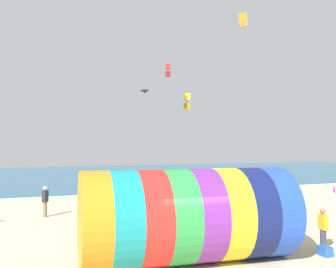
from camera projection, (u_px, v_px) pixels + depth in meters
name	position (u px, v px, depth m)	size (l,w,h in m)	color
ground_plane	(188.00, 266.00, 12.88)	(120.00, 120.00, 0.00)	beige
sea	(70.00, 175.00, 50.31)	(120.00, 40.00, 0.10)	#236084
giant_inflatable_tube	(188.00, 215.00, 13.38)	(7.78, 3.85, 3.33)	orange
kite_handler	(323.00, 229.00, 14.91)	(0.24, 0.37, 1.66)	#383D56
kite_red_box	(168.00, 70.00, 24.05)	(0.37, 0.37, 0.87)	red
kite_orange_diamond	(243.00, 20.00, 30.07)	(0.70, 0.73, 1.62)	orange
kite_black_parafoil	(145.00, 91.00, 30.65)	(0.72, 0.56, 0.35)	black
kite_yellow_box	(187.00, 102.00, 26.09)	(0.52, 0.52, 1.20)	yellow
bystander_near_water	(45.00, 201.00, 21.70)	(0.38, 0.42, 1.79)	#726651
bystander_far_left	(95.00, 198.00, 23.57)	(0.42, 0.36, 1.66)	#726651
cooler_box	(325.00, 251.00, 14.12)	(0.52, 0.36, 0.36)	#2659B2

